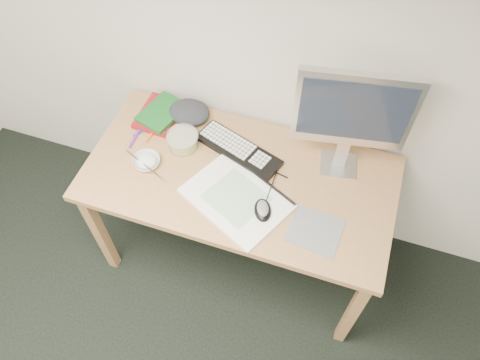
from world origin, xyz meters
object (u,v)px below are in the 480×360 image
object	(u,v)px
sketchpad	(236,198)
keyboard	(239,150)
desk	(239,186)
rice_bowl	(147,162)
monitor	(353,113)

from	to	relation	value
sketchpad	keyboard	distance (m)	0.26
desk	rice_bowl	xyz separation A→B (m)	(-0.42, -0.07, 0.10)
desk	rice_bowl	distance (m)	0.44
desk	keyboard	size ratio (longest dim) A/B	3.33
sketchpad	monitor	distance (m)	0.60
desk	sketchpad	xyz separation A→B (m)	(0.03, -0.12, 0.09)
keyboard	monitor	size ratio (longest dim) A/B	0.76
sketchpad	rice_bowl	world-z (taller)	rice_bowl
monitor	rice_bowl	bearing A→B (deg)	-171.59
sketchpad	keyboard	size ratio (longest dim) A/B	1.03
desk	rice_bowl	bearing A→B (deg)	-170.40
monitor	desk	bearing A→B (deg)	-163.48
sketchpad	rice_bowl	bearing A→B (deg)	-160.20
monitor	keyboard	bearing A→B (deg)	178.89
sketchpad	keyboard	xyz separation A→B (m)	(-0.08, 0.25, 0.01)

